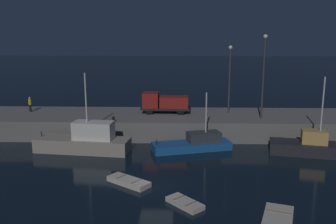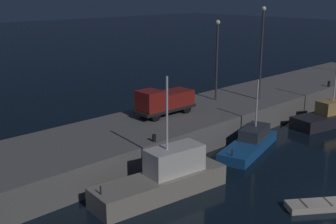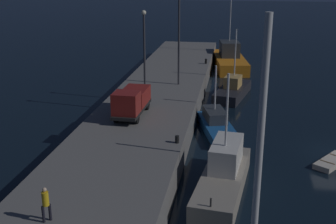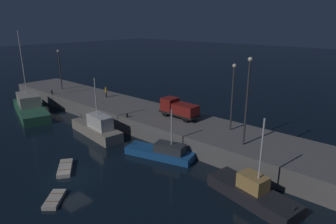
# 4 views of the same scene
# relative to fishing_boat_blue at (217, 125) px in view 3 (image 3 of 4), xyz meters

# --- Properties ---
(ground_plane) EXTENTS (320.00, 320.00, 0.00)m
(ground_plane) POSITION_rel_fishing_boat_blue_xyz_m (-3.21, -8.95, -0.62)
(ground_plane) COLOR black
(pier_quay) EXTENTS (74.25, 8.12, 2.17)m
(pier_quay) POSITION_rel_fishing_boat_blue_xyz_m (-3.21, 6.00, 0.46)
(pier_quay) COLOR slate
(pier_quay) RESTS_ON ground
(fishing_boat_blue) EXTENTS (7.93, 4.22, 5.57)m
(fishing_boat_blue) POSITION_rel_fishing_boat_blue_xyz_m (0.00, 0.00, 0.00)
(fishing_boat_blue) COLOR #195193
(fishing_boat_blue) RESTS_ON ground
(fishing_boat_white) EXTENTS (9.23, 3.54, 7.54)m
(fishing_boat_white) POSITION_rel_fishing_boat_blue_xyz_m (-10.44, -0.94, 0.44)
(fishing_boat_white) COLOR gray
(fishing_boat_white) RESTS_ON ground
(fishing_boat_orange) EXTENTS (12.21, 5.59, 10.25)m
(fishing_boat_orange) POSITION_rel_fishing_boat_blue_xyz_m (25.73, -0.40, 0.55)
(fishing_boat_orange) COLOR orange
(fishing_boat_orange) RESTS_ON ground
(fishing_trawler_green) EXTENTS (8.25, 4.16, 7.30)m
(fishing_trawler_green) POSITION_rel_fishing_boat_blue_xyz_m (11.01, -1.12, 0.13)
(fishing_trawler_green) COLOR #232328
(fishing_trawler_green) RESTS_ON ground
(dinghy_red_small) EXTENTS (3.52, 3.03, 0.43)m
(dinghy_red_small) POSITION_rel_fishing_boat_blue_xyz_m (-5.31, -8.52, -0.43)
(dinghy_red_small) COLOR beige
(dinghy_red_small) RESTS_ON ground
(lamp_post_east) EXTENTS (0.44, 0.44, 7.61)m
(lamp_post_east) POSITION_rel_fishing_boat_blue_xyz_m (4.11, 7.13, 6.01)
(lamp_post_east) COLOR #38383D
(lamp_post_east) RESTS_ON pier_quay
(lamp_post_central) EXTENTS (0.44, 0.44, 8.82)m
(lamp_post_central) POSITION_rel_fishing_boat_blue_xyz_m (7.25, 4.31, 6.64)
(lamp_post_central) COLOR #38383D
(lamp_post_central) RESTS_ON pier_quay
(utility_truck) EXTENTS (5.56, 2.06, 2.36)m
(utility_truck) POSITION_rel_fishing_boat_blue_xyz_m (-3.21, 6.66, 2.77)
(utility_truck) COLOR black
(utility_truck) RESTS_ON pier_quay
(dockworker) EXTENTS (0.45, 0.45, 1.75)m
(dockworker) POSITION_rel_fishing_boat_blue_xyz_m (-18.83, 7.00, 2.54)
(dockworker) COLOR black
(dockworker) RESTS_ON pier_quay
(bollard_central) EXTENTS (0.28, 0.28, 0.62)m
(bollard_central) POSITION_rel_fishing_boat_blue_xyz_m (17.67, 2.32, 1.85)
(bollard_central) COLOR black
(bollard_central) RESTS_ON pier_quay
(bollard_east) EXTENTS (0.28, 0.28, 0.51)m
(bollard_east) POSITION_rel_fishing_boat_blue_xyz_m (-8.30, 2.32, 1.80)
(bollard_east) COLOR black
(bollard_east) RESTS_ON pier_quay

